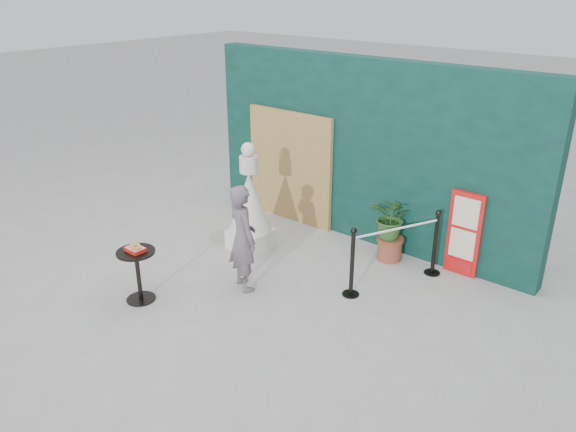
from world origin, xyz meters
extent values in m
plane|color=#ADAAA5|center=(0.00, 0.00, 0.00)|extent=(60.00, 60.00, 0.00)
cube|color=black|center=(0.00, 3.15, 1.50)|extent=(6.00, 0.30, 3.00)
cube|color=tan|center=(-1.40, 2.94, 1.00)|extent=(1.80, 0.08, 2.00)
imported|color=#64565F|center=(-0.32, 0.60, 0.78)|extent=(0.67, 0.56, 1.56)
cube|color=red|center=(1.90, 2.96, 0.65)|extent=(0.50, 0.06, 1.30)
cube|color=beige|center=(1.90, 2.92, 1.00)|extent=(0.38, 0.02, 0.45)
cube|color=beige|center=(1.90, 2.92, 0.50)|extent=(0.38, 0.02, 0.45)
cube|color=red|center=(1.90, 2.92, 0.15)|extent=(0.38, 0.02, 0.18)
cube|color=white|center=(-1.11, 1.58, 0.16)|extent=(0.60, 0.60, 0.33)
cone|color=silver|center=(-1.11, 1.58, 0.82)|extent=(0.70, 0.70, 0.98)
cylinder|color=white|center=(-1.11, 1.58, 1.44)|extent=(0.28, 0.28, 0.26)
sphere|color=silver|center=(-1.11, 1.58, 1.68)|extent=(0.22, 0.22, 0.22)
cylinder|color=black|center=(-1.18, -0.57, 0.01)|extent=(0.40, 0.40, 0.02)
cylinder|color=black|center=(-1.18, -0.57, 0.36)|extent=(0.06, 0.06, 0.72)
cylinder|color=black|center=(-1.18, -0.57, 0.73)|extent=(0.52, 0.52, 0.03)
cube|color=red|center=(-1.18, -0.57, 0.78)|extent=(0.26, 0.19, 0.05)
cube|color=red|center=(-1.18, -0.57, 0.80)|extent=(0.24, 0.17, 0.00)
cube|color=gold|center=(-1.22, -0.56, 0.82)|extent=(0.15, 0.14, 0.02)
cube|color=#CD8F4B|center=(-1.13, -0.59, 0.82)|extent=(0.13, 0.13, 0.02)
cone|color=yellow|center=(-1.16, -0.52, 0.83)|extent=(0.06, 0.06, 0.06)
cylinder|color=brown|center=(0.85, 2.69, 0.16)|extent=(0.38, 0.38, 0.32)
cylinder|color=brown|center=(0.85, 2.69, 0.34)|extent=(0.42, 0.42, 0.05)
imported|color=#2B5524|center=(0.85, 2.69, 0.72)|extent=(0.62, 0.54, 0.69)
cylinder|color=black|center=(0.99, 1.39, 0.01)|extent=(0.24, 0.24, 0.02)
cylinder|color=black|center=(0.99, 1.39, 0.48)|extent=(0.06, 0.06, 0.96)
sphere|color=black|center=(0.99, 1.39, 0.99)|extent=(0.09, 0.09, 0.09)
cylinder|color=black|center=(1.59, 2.69, 0.01)|extent=(0.24, 0.24, 0.02)
cylinder|color=black|center=(1.59, 2.69, 0.48)|extent=(0.06, 0.06, 0.96)
sphere|color=black|center=(1.59, 2.69, 0.99)|extent=(0.09, 0.09, 0.09)
cylinder|color=white|center=(1.29, 2.04, 0.88)|extent=(0.63, 1.31, 0.03)
camera|label=1|loc=(4.66, -4.43, 4.13)|focal=35.00mm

